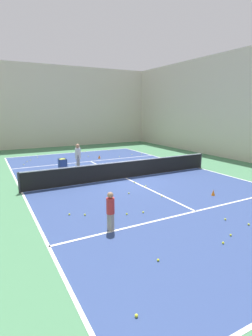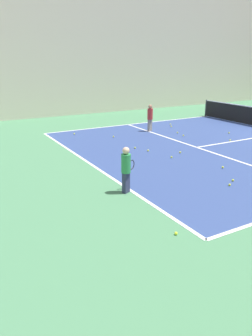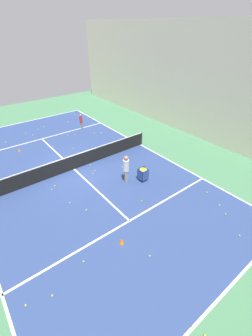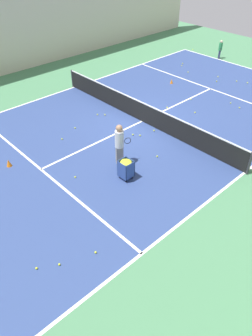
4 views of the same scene
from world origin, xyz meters
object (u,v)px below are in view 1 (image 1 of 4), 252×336
tennis_net (126,169)px  coach_at_net (78,156)px  child_midcourt (110,209)px  training_cone_0 (213,193)px  ball_cart (62,162)px  training_cone_1 (99,157)px

tennis_net → coach_at_net: coach_at_net is taller
coach_at_net → child_midcourt: coach_at_net is taller
coach_at_net → training_cone_0: 8.78m
ball_cart → training_cone_1: 4.81m
child_midcourt → training_cone_1: size_ratio=4.36×
training_cone_1 → coach_at_net: bearing=-130.2°
training_cone_0 → coach_at_net: bearing=116.5°
training_cone_0 → training_cone_1: 11.28m
child_midcourt → ball_cart: (0.92, 9.30, -0.20)m
training_cone_0 → training_cone_1: size_ratio=0.91×
tennis_net → training_cone_1: (1.07, 6.56, -0.37)m
ball_cart → training_cone_1: ball_cart is taller
training_cone_0 → training_cone_1: training_cone_1 is taller
tennis_net → training_cone_1: size_ratio=38.23×
tennis_net → child_midcourt: size_ratio=8.78×
tennis_net → child_midcourt: (-3.64, -5.67, 0.23)m
ball_cart → training_cone_1: bearing=37.7°
tennis_net → coach_at_net: 3.66m
child_midcourt → training_cone_1: 13.12m
tennis_net → coach_at_net: (-1.82, 3.14, 0.48)m
tennis_net → training_cone_1: tennis_net is taller
ball_cart → training_cone_0: 9.60m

